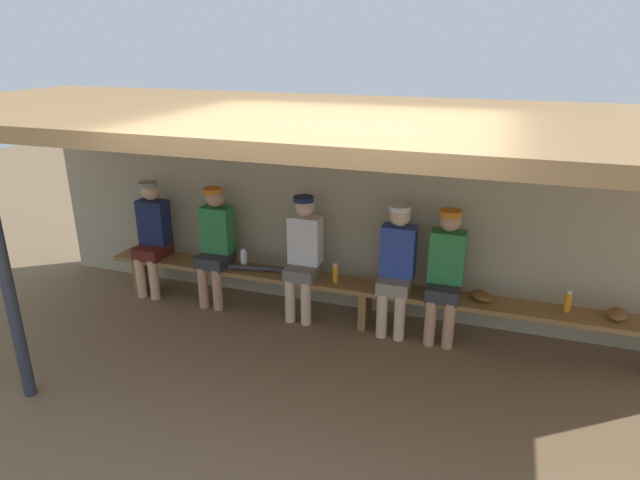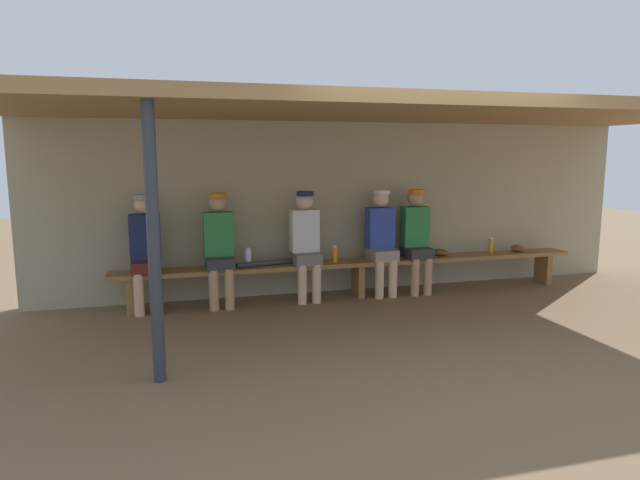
{
  "view_description": "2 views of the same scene",
  "coord_description": "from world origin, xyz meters",
  "px_view_note": "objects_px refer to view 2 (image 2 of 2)",
  "views": [
    {
      "loc": [
        1.21,
        -3.5,
        2.87
      ],
      "look_at": [
        -0.42,
        1.31,
        0.99
      ],
      "focal_mm": 30.8,
      "sensor_mm": 36.0,
      "label": 1
    },
    {
      "loc": [
        -2.29,
        -4.92,
        1.8
      ],
      "look_at": [
        -0.61,
        1.15,
        0.81
      ],
      "focal_mm": 30.94,
      "sensor_mm": 36.0,
      "label": 2
    }
  ],
  "objects_px": {
    "baseball_glove_dark_brown": "(440,252)",
    "player_in_white": "(219,244)",
    "baseball_glove_worn": "(518,248)",
    "player_rightmost": "(146,247)",
    "water_bottle_clear": "(335,254)",
    "support_post": "(154,245)",
    "player_in_red": "(381,237)",
    "water_bottle_blue": "(248,258)",
    "player_shirtless_tan": "(306,240)",
    "water_bottle_orange": "(491,246)",
    "baseball_bat": "(272,263)",
    "bench": "(358,266)",
    "player_in_blue": "(416,236)"
  },
  "relations": [
    {
      "from": "water_bottle_orange",
      "to": "support_post",
      "type": "bearing_deg",
      "value": -153.72
    },
    {
      "from": "player_in_red",
      "to": "baseball_glove_dark_brown",
      "type": "relative_size",
      "value": 5.6
    },
    {
      "from": "baseball_glove_worn",
      "to": "baseball_glove_dark_brown",
      "type": "xyz_separation_m",
      "value": [
        -1.2,
        -0.01,
        0.0
      ]
    },
    {
      "from": "player_shirtless_tan",
      "to": "support_post",
      "type": "bearing_deg",
      "value": -129.36
    },
    {
      "from": "player_rightmost",
      "to": "support_post",
      "type": "bearing_deg",
      "value": -85.93
    },
    {
      "from": "player_shirtless_tan",
      "to": "player_in_red",
      "type": "distance_m",
      "value": 1.0
    },
    {
      "from": "support_post",
      "to": "baseball_bat",
      "type": "distance_m",
      "value": 2.55
    },
    {
      "from": "baseball_bat",
      "to": "baseball_glove_worn",
      "type": "bearing_deg",
      "value": -10.0
    },
    {
      "from": "player_in_white",
      "to": "baseball_glove_worn",
      "type": "bearing_deg",
      "value": 0.49
    },
    {
      "from": "player_rightmost",
      "to": "player_in_red",
      "type": "relative_size",
      "value": 1.0
    },
    {
      "from": "player_in_red",
      "to": "player_in_white",
      "type": "bearing_deg",
      "value": 180.0
    },
    {
      "from": "player_in_red",
      "to": "support_post",
      "type": "bearing_deg",
      "value": -142.3
    },
    {
      "from": "player_shirtless_tan",
      "to": "player_in_white",
      "type": "bearing_deg",
      "value": 180.0
    },
    {
      "from": "support_post",
      "to": "water_bottle_blue",
      "type": "xyz_separation_m",
      "value": [
        1.02,
        2.11,
        -0.53
      ]
    },
    {
      "from": "support_post",
      "to": "water_bottle_blue",
      "type": "distance_m",
      "value": 2.4
    },
    {
      "from": "player_rightmost",
      "to": "baseball_glove_worn",
      "type": "distance_m",
      "value": 4.92
    },
    {
      "from": "baseball_bat",
      "to": "support_post",
      "type": "bearing_deg",
      "value": -132.57
    },
    {
      "from": "player_rightmost",
      "to": "player_in_white",
      "type": "xyz_separation_m",
      "value": [
        0.83,
        0.0,
        0.0
      ]
    },
    {
      "from": "bench",
      "to": "water_bottle_orange",
      "type": "xyz_separation_m",
      "value": [
        1.93,
        0.04,
        0.17
      ]
    },
    {
      "from": "player_rightmost",
      "to": "water_bottle_blue",
      "type": "height_order",
      "value": "player_rightmost"
    },
    {
      "from": "player_shirtless_tan",
      "to": "water_bottle_blue",
      "type": "distance_m",
      "value": 0.73
    },
    {
      "from": "baseball_bat",
      "to": "baseball_glove_dark_brown",
      "type": "bearing_deg",
      "value": -9.96
    },
    {
      "from": "player_shirtless_tan",
      "to": "water_bottle_clear",
      "type": "bearing_deg",
      "value": -4.96
    },
    {
      "from": "support_post",
      "to": "player_in_blue",
      "type": "bearing_deg",
      "value": 33.27
    },
    {
      "from": "water_bottle_orange",
      "to": "baseball_glove_worn",
      "type": "relative_size",
      "value": 0.87
    },
    {
      "from": "water_bottle_blue",
      "to": "baseball_bat",
      "type": "distance_m",
      "value": 0.3
    },
    {
      "from": "bench",
      "to": "player_shirtless_tan",
      "type": "distance_m",
      "value": 0.77
    },
    {
      "from": "water_bottle_blue",
      "to": "player_in_blue",
      "type": "bearing_deg",
      "value": -0.08
    },
    {
      "from": "player_in_white",
      "to": "water_bottle_blue",
      "type": "xyz_separation_m",
      "value": [
        0.34,
        0.0,
        -0.18
      ]
    },
    {
      "from": "bench",
      "to": "player_in_blue",
      "type": "distance_m",
      "value": 0.87
    },
    {
      "from": "player_in_red",
      "to": "baseball_glove_worn",
      "type": "xyz_separation_m",
      "value": [
        2.04,
        0.04,
        -0.24
      ]
    },
    {
      "from": "baseball_glove_worn",
      "to": "baseball_glove_dark_brown",
      "type": "bearing_deg",
      "value": 103.86
    },
    {
      "from": "player_in_white",
      "to": "baseball_bat",
      "type": "xyz_separation_m",
      "value": [
        0.63,
        -0.0,
        -0.25
      ]
    },
    {
      "from": "player_rightmost",
      "to": "baseball_glove_dark_brown",
      "type": "distance_m",
      "value": 3.72
    },
    {
      "from": "baseball_glove_worn",
      "to": "baseball_bat",
      "type": "relative_size",
      "value": 0.27
    },
    {
      "from": "player_in_white",
      "to": "water_bottle_orange",
      "type": "relative_size",
      "value": 6.41
    },
    {
      "from": "support_post",
      "to": "player_in_white",
      "type": "bearing_deg",
      "value": 72.19
    },
    {
      "from": "support_post",
      "to": "player_in_red",
      "type": "relative_size",
      "value": 1.64
    },
    {
      "from": "baseball_glove_dark_brown",
      "to": "water_bottle_blue",
      "type": "bearing_deg",
      "value": -138.81
    },
    {
      "from": "support_post",
      "to": "baseball_bat",
      "type": "relative_size",
      "value": 2.45
    },
    {
      "from": "bench",
      "to": "water_bottle_blue",
      "type": "distance_m",
      "value": 1.41
    },
    {
      "from": "baseball_glove_dark_brown",
      "to": "player_in_white",
      "type": "bearing_deg",
      "value": -138.8
    },
    {
      "from": "water_bottle_orange",
      "to": "baseball_glove_worn",
      "type": "xyz_separation_m",
      "value": [
        0.42,
        -0.0,
        -0.05
      ]
    },
    {
      "from": "bench",
      "to": "water_bottle_blue",
      "type": "relative_size",
      "value": 26.71
    },
    {
      "from": "player_rightmost",
      "to": "player_in_red",
      "type": "bearing_deg",
      "value": 0.0
    },
    {
      "from": "bench",
      "to": "water_bottle_clear",
      "type": "height_order",
      "value": "water_bottle_clear"
    },
    {
      "from": "player_shirtless_tan",
      "to": "water_bottle_orange",
      "type": "relative_size",
      "value": 6.41
    },
    {
      "from": "player_rightmost",
      "to": "water_bottle_clear",
      "type": "height_order",
      "value": "player_rightmost"
    },
    {
      "from": "water_bottle_orange",
      "to": "baseball_glove_dark_brown",
      "type": "distance_m",
      "value": 0.78
    },
    {
      "from": "water_bottle_orange",
      "to": "baseball_glove_dark_brown",
      "type": "xyz_separation_m",
      "value": [
        -0.78,
        -0.02,
        -0.05
      ]
    }
  ]
}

